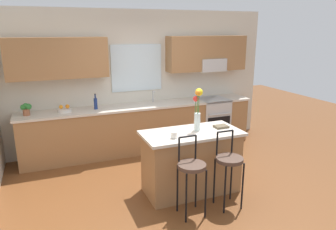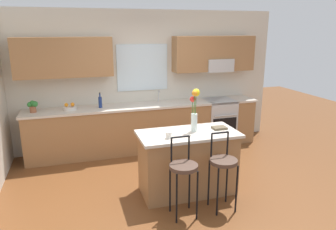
{
  "view_description": "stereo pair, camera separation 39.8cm",
  "coord_description": "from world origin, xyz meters",
  "px_view_note": "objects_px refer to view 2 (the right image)",
  "views": [
    {
      "loc": [
        -1.74,
        -3.99,
        2.34
      ],
      "look_at": [
        0.08,
        0.55,
        1.0
      ],
      "focal_mm": 33.78,
      "sensor_mm": 36.0,
      "label": 1
    },
    {
      "loc": [
        -1.37,
        -4.12,
        2.34
      ],
      "look_at": [
        0.08,
        0.55,
        1.0
      ],
      "focal_mm": 33.78,
      "sensor_mm": 36.0,
      "label": 2
    }
  ],
  "objects_px": {
    "kitchen_island": "(188,162)",
    "cookbook": "(219,128)",
    "bar_stool_near": "(183,170)",
    "flower_vase": "(195,108)",
    "bar_stool_middle": "(223,165)",
    "fruit_bowl_oranges": "(70,108)",
    "bottle_olive_oil": "(100,102)",
    "mug_ceramic": "(169,135)",
    "potted_plant_small": "(33,106)",
    "oven_range": "(218,121)"
  },
  "relations": [
    {
      "from": "cookbook",
      "to": "bar_stool_middle",
      "type": "bearing_deg",
      "value": -110.5
    },
    {
      "from": "bar_stool_near",
      "to": "kitchen_island",
      "type": "bearing_deg",
      "value": 64.1
    },
    {
      "from": "flower_vase",
      "to": "bar_stool_middle",
      "type": "bearing_deg",
      "value": -73.82
    },
    {
      "from": "bar_stool_middle",
      "to": "mug_ceramic",
      "type": "height_order",
      "value": "bar_stool_middle"
    },
    {
      "from": "fruit_bowl_oranges",
      "to": "bottle_olive_oil",
      "type": "distance_m",
      "value": 0.55
    },
    {
      "from": "kitchen_island",
      "to": "flower_vase",
      "type": "bearing_deg",
      "value": 18.54
    },
    {
      "from": "potted_plant_small",
      "to": "bar_stool_near",
      "type": "bearing_deg",
      "value": -51.43
    },
    {
      "from": "bar_stool_middle",
      "to": "fruit_bowl_oranges",
      "type": "relative_size",
      "value": 4.34
    },
    {
      "from": "cookbook",
      "to": "fruit_bowl_oranges",
      "type": "height_order",
      "value": "fruit_bowl_oranges"
    },
    {
      "from": "mug_ceramic",
      "to": "fruit_bowl_oranges",
      "type": "distance_m",
      "value": 2.36
    },
    {
      "from": "oven_range",
      "to": "mug_ceramic",
      "type": "bearing_deg",
      "value": -130.98
    },
    {
      "from": "oven_range",
      "to": "bar_stool_near",
      "type": "relative_size",
      "value": 0.88
    },
    {
      "from": "mug_ceramic",
      "to": "cookbook",
      "type": "bearing_deg",
      "value": 11.64
    },
    {
      "from": "bar_stool_near",
      "to": "flower_vase",
      "type": "xyz_separation_m",
      "value": [
        0.38,
        0.6,
        0.63
      ]
    },
    {
      "from": "cookbook",
      "to": "fruit_bowl_oranges",
      "type": "relative_size",
      "value": 0.83
    },
    {
      "from": "oven_range",
      "to": "cookbook",
      "type": "distance_m",
      "value": 2.07
    },
    {
      "from": "fruit_bowl_oranges",
      "to": "bottle_olive_oil",
      "type": "relative_size",
      "value": 0.85
    },
    {
      "from": "bottle_olive_oil",
      "to": "bar_stool_near",
      "type": "bearing_deg",
      "value": -72.4
    },
    {
      "from": "oven_range",
      "to": "bottle_olive_oil",
      "type": "xyz_separation_m",
      "value": [
        -2.42,
        0.02,
        0.57
      ]
    },
    {
      "from": "bar_stool_middle",
      "to": "kitchen_island",
      "type": "bearing_deg",
      "value": 115.9
    },
    {
      "from": "flower_vase",
      "to": "potted_plant_small",
      "type": "distance_m",
      "value": 2.95
    },
    {
      "from": "bar_stool_near",
      "to": "mug_ceramic",
      "type": "distance_m",
      "value": 0.54
    },
    {
      "from": "bar_stool_near",
      "to": "bar_stool_middle",
      "type": "xyz_separation_m",
      "value": [
        0.55,
        0.0,
        0.0
      ]
    },
    {
      "from": "bar_stool_middle",
      "to": "bottle_olive_oil",
      "type": "xyz_separation_m",
      "value": [
        -1.32,
        2.42,
        0.4
      ]
    },
    {
      "from": "potted_plant_small",
      "to": "cookbook",
      "type": "bearing_deg",
      "value": -34.13
    },
    {
      "from": "bottle_olive_oil",
      "to": "kitchen_island",
      "type": "bearing_deg",
      "value": -60.65
    },
    {
      "from": "mug_ceramic",
      "to": "fruit_bowl_oranges",
      "type": "xyz_separation_m",
      "value": [
        -1.25,
        2.0,
        -0.0
      ]
    },
    {
      "from": "potted_plant_small",
      "to": "bar_stool_middle",
      "type": "bearing_deg",
      "value": -44.3
    },
    {
      "from": "kitchen_island",
      "to": "bar_stool_near",
      "type": "xyz_separation_m",
      "value": [
        -0.28,
        -0.57,
        0.17
      ]
    },
    {
      "from": "kitchen_island",
      "to": "bar_stool_near",
      "type": "height_order",
      "value": "bar_stool_near"
    },
    {
      "from": "flower_vase",
      "to": "fruit_bowl_oranges",
      "type": "bearing_deg",
      "value": 132.89
    },
    {
      "from": "mug_ceramic",
      "to": "potted_plant_small",
      "type": "xyz_separation_m",
      "value": [
        -1.87,
        2.0,
        0.07
      ]
    },
    {
      "from": "oven_range",
      "to": "fruit_bowl_oranges",
      "type": "bearing_deg",
      "value": 179.52
    },
    {
      "from": "oven_range",
      "to": "potted_plant_small",
      "type": "relative_size",
      "value": 4.32
    },
    {
      "from": "kitchen_island",
      "to": "cookbook",
      "type": "bearing_deg",
      "value": 2.7
    },
    {
      "from": "bar_stool_near",
      "to": "cookbook",
      "type": "xyz_separation_m",
      "value": [
        0.77,
        0.59,
        0.3
      ]
    },
    {
      "from": "oven_range",
      "to": "cookbook",
      "type": "relative_size",
      "value": 4.6
    },
    {
      "from": "potted_plant_small",
      "to": "flower_vase",
      "type": "bearing_deg",
      "value": -38.28
    },
    {
      "from": "cookbook",
      "to": "potted_plant_small",
      "type": "bearing_deg",
      "value": 145.87
    },
    {
      "from": "bottle_olive_oil",
      "to": "oven_range",
      "type": "bearing_deg",
      "value": -0.58
    },
    {
      "from": "flower_vase",
      "to": "fruit_bowl_oranges",
      "type": "xyz_separation_m",
      "value": [
        -1.69,
        1.82,
        -0.3
      ]
    },
    {
      "from": "kitchen_island",
      "to": "cookbook",
      "type": "height_order",
      "value": "cookbook"
    },
    {
      "from": "bar_stool_middle",
      "to": "cookbook",
      "type": "relative_size",
      "value": 5.21
    },
    {
      "from": "bar_stool_near",
      "to": "bar_stool_middle",
      "type": "distance_m",
      "value": 0.55
    },
    {
      "from": "cookbook",
      "to": "kitchen_island",
      "type": "bearing_deg",
      "value": -177.3
    },
    {
      "from": "bottle_olive_oil",
      "to": "fruit_bowl_oranges",
      "type": "bearing_deg",
      "value": -180.0
    },
    {
      "from": "fruit_bowl_oranges",
      "to": "bottle_olive_oil",
      "type": "xyz_separation_m",
      "value": [
        0.55,
        0.0,
        0.07
      ]
    },
    {
      "from": "oven_range",
      "to": "kitchen_island",
      "type": "bearing_deg",
      "value": -127.03
    },
    {
      "from": "oven_range",
      "to": "fruit_bowl_oranges",
      "type": "xyz_separation_m",
      "value": [
        -2.97,
        0.02,
        0.5
      ]
    },
    {
      "from": "flower_vase",
      "to": "mug_ceramic",
      "type": "xyz_separation_m",
      "value": [
        -0.44,
        -0.18,
        -0.3
      ]
    }
  ]
}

